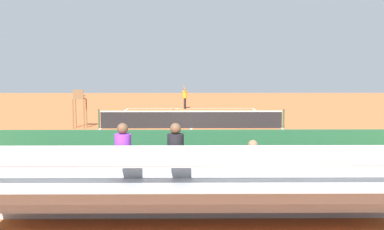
# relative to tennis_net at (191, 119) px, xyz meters

# --- Properties ---
(ground_plane) EXTENTS (60.00, 60.00, 0.00)m
(ground_plane) POSITION_rel_tennis_net_xyz_m (0.00, 0.00, -0.50)
(ground_plane) COLOR #BC6033
(court_line_markings) EXTENTS (10.10, 22.20, 0.01)m
(court_line_markings) POSITION_rel_tennis_net_xyz_m (0.00, -0.04, -0.50)
(court_line_markings) COLOR white
(court_line_markings) RESTS_ON ground
(tennis_net) EXTENTS (10.30, 0.10, 1.07)m
(tennis_net) POSITION_rel_tennis_net_xyz_m (0.00, 0.00, 0.00)
(tennis_net) COLOR black
(tennis_net) RESTS_ON ground
(backdrop_wall) EXTENTS (18.00, 0.16, 2.00)m
(backdrop_wall) POSITION_rel_tennis_net_xyz_m (0.00, 14.00, 0.50)
(backdrop_wall) COLOR #235633
(backdrop_wall) RESTS_ON ground
(bleacher_stand) EXTENTS (9.06, 2.40, 2.48)m
(bleacher_stand) POSITION_rel_tennis_net_xyz_m (-0.03, 15.35, 0.42)
(bleacher_stand) COLOR #9EA0A5
(bleacher_stand) RESTS_ON ground
(umpire_chair) EXTENTS (0.67, 0.67, 2.14)m
(umpire_chair) POSITION_rel_tennis_net_xyz_m (6.20, -0.20, 0.81)
(umpire_chair) COLOR brown
(umpire_chair) RESTS_ON ground
(courtside_bench) EXTENTS (1.80, 0.40, 0.93)m
(courtside_bench) POSITION_rel_tennis_net_xyz_m (-2.96, 13.27, 0.06)
(courtside_bench) COLOR #9E754C
(courtside_bench) RESTS_ON ground
(equipment_bag) EXTENTS (0.90, 0.36, 0.36)m
(equipment_bag) POSITION_rel_tennis_net_xyz_m (-1.16, 13.40, -0.32)
(equipment_bag) COLOR black
(equipment_bag) RESTS_ON ground
(tennis_player) EXTENTS (0.42, 0.55, 1.93)m
(tennis_player) POSITION_rel_tennis_net_xyz_m (0.44, -10.81, 0.51)
(tennis_player) COLOR black
(tennis_player) RESTS_ON ground
(tennis_racket) EXTENTS (0.56, 0.45, 0.03)m
(tennis_racket) POSITION_rel_tennis_net_xyz_m (1.11, -10.52, -0.49)
(tennis_racket) COLOR black
(tennis_racket) RESTS_ON ground
(tennis_ball_near) EXTENTS (0.07, 0.07, 0.07)m
(tennis_ball_near) POSITION_rel_tennis_net_xyz_m (1.54, -9.44, -0.47)
(tennis_ball_near) COLOR #CCDB33
(tennis_ball_near) RESTS_ON ground
(tennis_ball_far) EXTENTS (0.07, 0.07, 0.07)m
(tennis_ball_far) POSITION_rel_tennis_net_xyz_m (0.57, -9.34, -0.47)
(tennis_ball_far) COLOR #CCDB33
(tennis_ball_far) RESTS_ON ground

